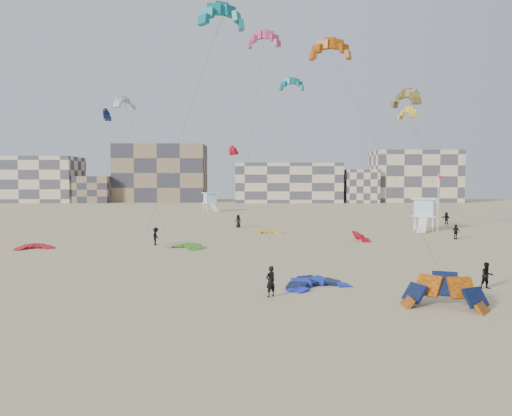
{
  "coord_description": "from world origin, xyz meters",
  "views": [
    {
      "loc": [
        -0.33,
        -24.65,
        6.31
      ],
      "look_at": [
        -0.24,
        6.0,
        4.7
      ],
      "focal_mm": 35.0,
      "sensor_mm": 36.0,
      "label": 1
    }
  ],
  "objects_px": {
    "kite_ground_blue": "(317,287)",
    "kitesurfer_main": "(271,281)",
    "kite_ground_orange": "(444,308)",
    "lifeguard_tower_near": "(424,214)"
  },
  "relations": [
    {
      "from": "kite_ground_orange",
      "to": "kitesurfer_main",
      "type": "relative_size",
      "value": 2.47
    },
    {
      "from": "kite_ground_orange",
      "to": "lifeguard_tower_near",
      "type": "xyz_separation_m",
      "value": [
        12.54,
        39.74,
        2.1
      ]
    },
    {
      "from": "kite_ground_orange",
      "to": "kitesurfer_main",
      "type": "bearing_deg",
      "value": -175.04
    },
    {
      "from": "kitesurfer_main",
      "to": "lifeguard_tower_near",
      "type": "bearing_deg",
      "value": -158.26
    },
    {
      "from": "kite_ground_blue",
      "to": "kitesurfer_main",
      "type": "distance_m",
      "value": 3.91
    },
    {
      "from": "kite_ground_orange",
      "to": "kitesurfer_main",
      "type": "distance_m",
      "value": 9.0
    },
    {
      "from": "kite_ground_blue",
      "to": "kitesurfer_main",
      "type": "relative_size",
      "value": 2.31
    },
    {
      "from": "kite_ground_blue",
      "to": "kitesurfer_main",
      "type": "height_order",
      "value": "kitesurfer_main"
    },
    {
      "from": "kite_ground_orange",
      "to": "lifeguard_tower_near",
      "type": "relative_size",
      "value": 0.67
    },
    {
      "from": "lifeguard_tower_near",
      "to": "kite_ground_orange",
      "type": "bearing_deg",
      "value": -83.64
    }
  ]
}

